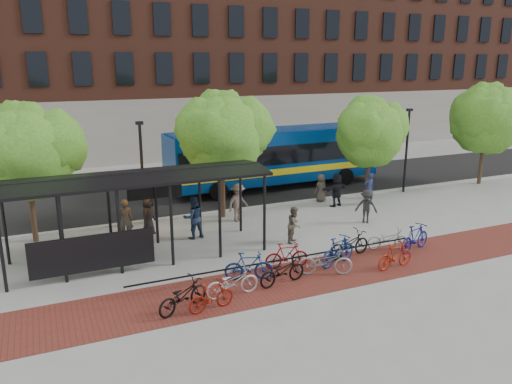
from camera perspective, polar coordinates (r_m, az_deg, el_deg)
name	(u,v)px	position (r m, az deg, el deg)	size (l,w,h in m)	color
ground	(304,228)	(24.46, 5.55, -4.11)	(160.00, 160.00, 0.00)	#9E9E99
asphalt_street	(242,190)	(31.37, -1.56, 0.23)	(160.00, 8.00, 0.01)	black
curb	(269,206)	(27.82, 1.55, -1.56)	(160.00, 0.25, 0.12)	#B7B7B2
brick_strip	(322,274)	(19.50, 7.58, -9.24)	(24.00, 3.00, 0.01)	maroon
bike_rack_rail	(281,271)	(19.63, 2.92, -8.96)	(12.00, 0.05, 0.95)	black
building_brick	(267,38)	(50.90, 1.26, 17.19)	(55.00, 14.00, 20.00)	brown
bus_shelter	(134,187)	(20.52, -13.80, 0.54)	(10.60, 3.07, 3.60)	black
tree_a	(27,148)	(23.77, -24.67, 4.59)	(4.90, 4.00, 6.18)	#382619
tree_b	(223,131)	(25.21, -3.77, 6.93)	(5.15, 4.20, 6.47)	#382619
tree_c	(371,130)	(29.54, 12.99, 6.95)	(4.66, 3.80, 5.92)	#382619
tree_d	(487,116)	(35.58, 24.91, 7.93)	(5.39, 4.40, 6.55)	#382619
lamp_post_left	(142,171)	(24.68, -12.88, 2.38)	(0.35, 0.20, 5.12)	black
lamp_post_right	(407,148)	(31.72, 16.84, 4.83)	(0.35, 0.20, 5.12)	black
bus	(275,154)	(31.74, 2.17, 4.34)	(13.86, 3.53, 3.72)	navy
bike_0	(183,296)	(16.69, -8.37, -11.63)	(0.69, 1.98, 1.04)	black
bike_1	(211,296)	(16.59, -5.13, -11.80)	(0.46, 1.63, 0.98)	maroon
bike_2	(232,282)	(17.46, -2.74, -10.26)	(0.68, 1.95, 1.02)	#BABABD
bike_3	(249,266)	(18.63, -0.84, -8.47)	(0.51, 1.81, 1.09)	navy
bike_4	(282,271)	(18.33, 3.01, -9.01)	(0.68, 1.94, 1.02)	black
bike_5	(287,255)	(19.67, 3.52, -7.25)	(0.49, 1.75, 1.05)	maroon
bike_6	(325,261)	(19.25, 7.92, -7.83)	(0.72, 2.06, 1.08)	gray
bike_7	(338,251)	(20.18, 9.34, -6.63)	(0.56, 1.99, 1.19)	navy
bike_8	(349,244)	(21.08, 10.60, -5.88)	(0.73, 2.09, 1.10)	black
bike_9	(395,256)	(20.35, 15.63, -7.02)	(0.50, 1.77, 1.06)	#9E220E
bike_10	(388,239)	(22.29, 14.82, -5.19)	(0.62, 1.79, 0.94)	#A8A8AA
bike_11	(415,238)	(22.38, 17.70, -4.99)	(0.56, 1.97, 1.18)	navy
pedestrian_0	(148,216)	(23.69, -12.21, -2.66)	(0.91, 0.59, 1.86)	black
pedestrian_1	(125,220)	(23.12, -14.74, -3.13)	(0.71, 0.47, 1.95)	#474139
pedestrian_2	(193,217)	(22.87, -7.18, -2.90)	(0.96, 0.75, 1.98)	#1E2D46
pedestrian_3	(238,203)	(25.09, -2.06, -1.22)	(1.26, 0.73, 1.96)	brown
pedestrian_5	(336,190)	(28.06, 9.19, 0.25)	(1.74, 0.55, 1.87)	black
pedestrian_6	(321,188)	(28.92, 7.45, 0.47)	(0.78, 0.51, 1.60)	#463F38
pedestrian_7	(369,189)	(28.78, 12.76, 0.39)	(0.67, 0.44, 1.83)	#212B4E
pedestrian_8	(294,225)	(22.32, 4.41, -3.73)	(0.80, 0.62, 1.65)	brown
pedestrian_9	(366,206)	(25.48, 12.50, -1.62)	(1.10, 0.63, 1.70)	#242424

